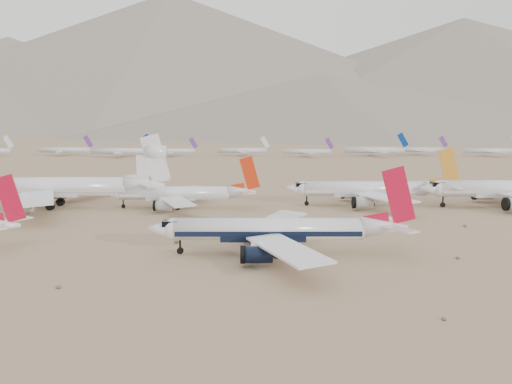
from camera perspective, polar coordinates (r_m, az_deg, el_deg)
The scene contains 9 objects.
ground at distance 93.73m, azimuth 8.37°, elevation -7.86°, with size 7000.00×7000.00×0.00m, color #886D4F.
main_airliner at distance 97.00m, azimuth 2.72°, elevation -4.36°, with size 48.91×47.78×17.26m.
row2_gold_tail at distance 157.97m, azimuth 13.05°, elevation 0.30°, with size 50.70×49.59×18.05m.
row2_orange_tail at distance 150.60m, azimuth -8.58°, elevation -0.19°, with size 44.04×43.08×15.71m.
row2_white_trijet at distance 160.31m, azimuth -21.49°, elevation 0.59°, with size 63.23×61.80×22.41m.
distant_storage_row at distance 388.03m, azimuth 6.09°, elevation 4.75°, with size 621.26×61.50×15.99m.
mountain_range at distance 1747.05m, azimuth 2.55°, elevation 13.27°, with size 7354.00×3024.00×470.00m.
foothills at distance 1306.97m, azimuth 24.48°, elevation 9.00°, with size 4637.50×1395.00×155.00m.
desert_scrub at distance 72.02m, azimuth 20.29°, elevation -12.93°, with size 272.14×121.67×0.65m.
Camera 1 is at (-13.94, -89.19, 25.26)m, focal length 35.00 mm.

